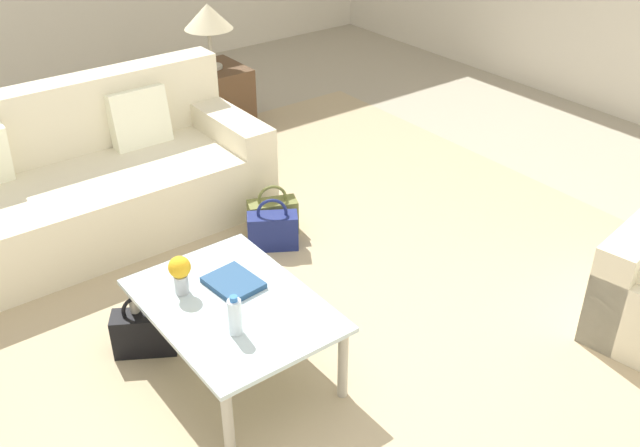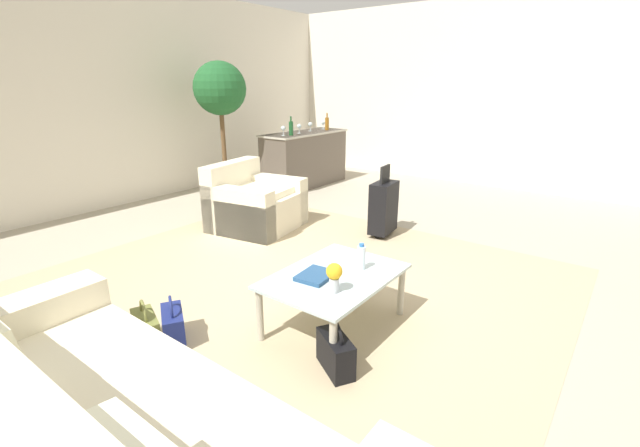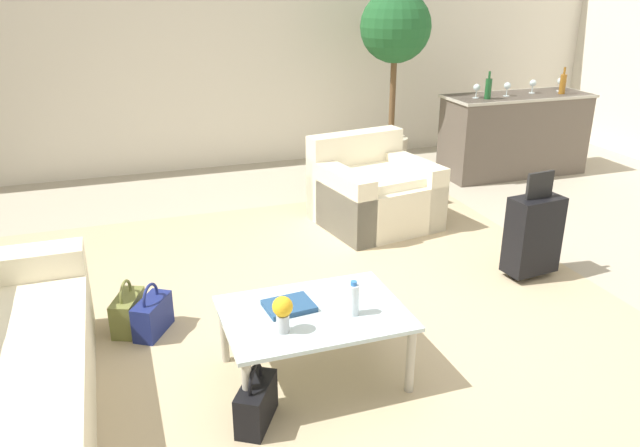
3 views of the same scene
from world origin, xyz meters
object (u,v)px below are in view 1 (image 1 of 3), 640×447
coffee_table_book (233,283)px  handbag_black (144,332)px  water_bottle (235,316)px  handbag_olive (273,216)px  table_lamp (208,18)px  side_table (214,97)px  coffee_table (233,311)px  couch (77,188)px  handbag_navy (273,230)px  flower_vase (180,272)px

coffee_table_book → handbag_black: bearing=-133.2°
water_bottle → handbag_olive: 1.60m
coffee_table_book → table_lamp: size_ratio=0.50×
coffee_table_book → side_table: 3.04m
coffee_table → handbag_olive: (-0.99, 0.89, -0.25)m
couch → handbag_olive: couch is taller
coffee_table_book → water_bottle: bearing=-34.9°
water_bottle → handbag_navy: size_ratio=0.57×
handbag_navy → table_lamp: bearing=160.1°
water_bottle → handbag_black: bearing=-161.8°
water_bottle → handbag_black: water_bottle is taller
table_lamp → couch: bearing=-58.1°
couch → handbag_black: 1.42m
couch → coffee_table_book: (1.68, 0.18, 0.13)m
water_bottle → flower_vase: 0.42m
coffee_table_book → side_table: size_ratio=0.51×
side_table → handbag_navy: side_table is taller
couch → table_lamp: table_lamp is taller
table_lamp → handbag_navy: 2.24m
coffee_table → handbag_navy: bearing=136.9°
couch → handbag_black: bearing=-8.3°
coffee_table → water_bottle: bearing=-26.6°
handbag_black → coffee_table_book: bearing=52.4°
coffee_table_book → table_lamp: table_lamp is taller
coffee_table → coffee_table_book: coffee_table_book is taller
couch → handbag_black: (1.39, -0.20, -0.18)m
couch → coffee_table_book: size_ratio=8.87×
coffee_table → water_bottle: (0.20, -0.10, 0.15)m
couch → handbag_black: size_ratio=6.65×
flower_vase → coffee_table_book: bearing=66.5°
couch → handbag_navy: bearing=42.9°
table_lamp → side_table: bearing=0.0°
side_table → handbag_navy: (1.95, -0.71, -0.13)m
handbag_black → handbag_navy: bearing=111.5°
flower_vase → coffee_table: bearing=34.3°
couch → side_table: couch is taller
coffee_table_book → side_table: bearing=146.6°
handbag_olive → coffee_table: bearing=-41.9°
side_table → table_lamp: (0.00, 0.00, 0.69)m
water_bottle → table_lamp: size_ratio=0.38×
water_bottle → flower_vase: (-0.42, -0.05, 0.03)m
flower_vase → table_lamp: (-2.58, 1.65, 0.40)m
water_bottle → flower_vase: flower_vase is taller
flower_vase → table_lamp: table_lamp is taller
flower_vase → handbag_black: bearing=-142.0°
coffee_table_book → flower_vase: 0.27m
water_bottle → table_lamp: 3.43m
handbag_navy → handbag_olive: (-0.15, 0.10, 0.00)m
handbag_navy → water_bottle: bearing=-40.4°
couch → coffee_table: (1.80, 0.10, 0.07)m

